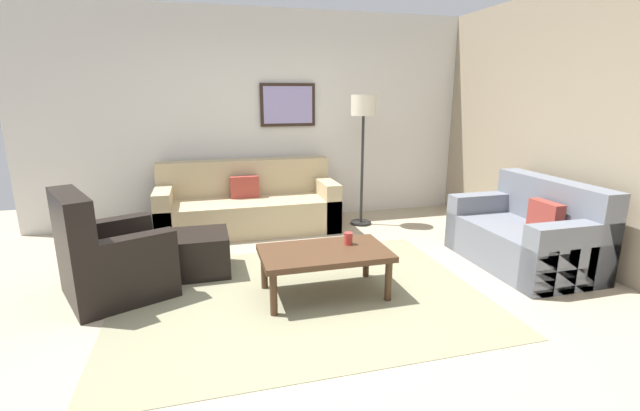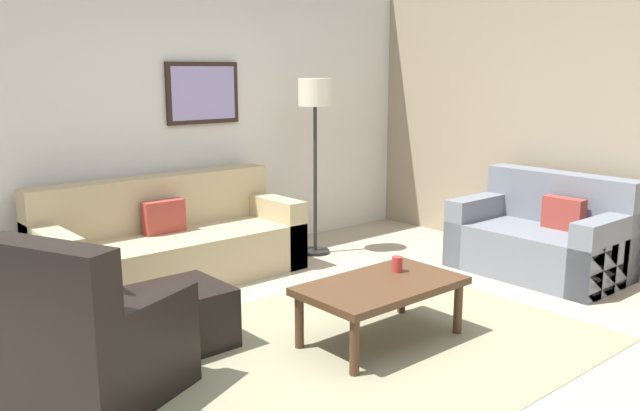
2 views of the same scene
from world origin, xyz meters
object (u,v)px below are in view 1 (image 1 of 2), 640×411
(couch_loveseat, at_px, (530,236))
(framed_artwork, at_px, (288,105))
(armchair_leather, at_px, (108,263))
(cup, at_px, (348,239))
(lamp_standing, at_px, (363,119))
(couch_main, at_px, (248,206))
(ottoman, at_px, (200,253))
(coffee_table, at_px, (324,256))

(couch_loveseat, relative_size, framed_artwork, 1.90)
(armchair_leather, xyz_separation_m, cup, (2.05, -0.37, 0.16))
(armchair_leather, distance_m, framed_artwork, 3.15)
(couch_loveseat, xyz_separation_m, cup, (-1.98, -0.04, 0.16))
(framed_artwork, bearing_deg, lamp_standing, -34.32)
(couch_main, distance_m, ottoman, 1.48)
(armchair_leather, relative_size, coffee_table, 0.96)
(ottoman, relative_size, lamp_standing, 0.33)
(couch_loveseat, relative_size, armchair_leather, 1.35)
(ottoman, height_order, cup, cup)
(coffee_table, relative_size, cup, 10.12)
(cup, bearing_deg, ottoman, 151.59)
(armchair_leather, relative_size, cup, 9.70)
(couch_main, distance_m, lamp_standing, 1.87)
(coffee_table, xyz_separation_m, lamp_standing, (1.07, 1.94, 1.05))
(couch_main, relative_size, armchair_leather, 2.12)
(couch_loveseat, height_order, ottoman, couch_loveseat)
(couch_loveseat, height_order, framed_artwork, framed_artwork)
(couch_main, bearing_deg, couch_loveseat, -36.91)
(ottoman, bearing_deg, lamp_standing, 28.45)
(armchair_leather, distance_m, ottoman, 0.83)
(cup, relative_size, lamp_standing, 0.06)
(cup, distance_m, framed_artwork, 2.68)
(armchair_leather, height_order, lamp_standing, lamp_standing)
(armchair_leather, height_order, ottoman, armchair_leather)
(ottoman, bearing_deg, framed_artwork, 54.31)
(couch_main, bearing_deg, coffee_table, -78.54)
(coffee_table, bearing_deg, armchair_leather, 165.76)
(couch_main, height_order, framed_artwork, framed_artwork)
(cup, bearing_deg, couch_main, 108.42)
(armchair_leather, xyz_separation_m, coffee_table, (1.81, -0.46, 0.05))
(couch_loveseat, relative_size, lamp_standing, 0.83)
(ottoman, distance_m, cup, 1.50)
(armchair_leather, relative_size, lamp_standing, 0.62)
(lamp_standing, bearing_deg, couch_loveseat, -57.20)
(ottoman, relative_size, cup, 5.15)
(armchair_leather, xyz_separation_m, ottoman, (0.76, 0.33, -0.11))
(coffee_table, height_order, lamp_standing, lamp_standing)
(coffee_table, distance_m, lamp_standing, 2.45)
(couch_main, relative_size, ottoman, 3.99)
(couch_loveseat, bearing_deg, coffee_table, -176.61)
(framed_artwork, bearing_deg, ottoman, -125.69)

